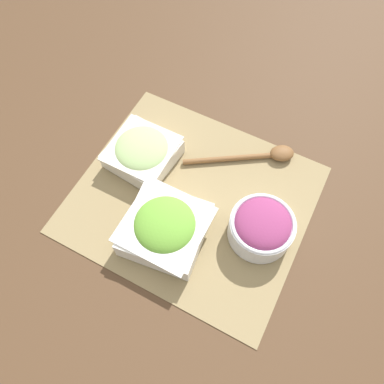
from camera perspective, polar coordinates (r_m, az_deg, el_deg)
ground_plane at (r=0.81m, az=-0.00°, el=-1.10°), size 3.00×3.00×0.00m
placemat at (r=0.81m, az=-0.00°, el=-1.03°), size 0.49×0.43×0.00m
lettuce_bowl at (r=0.75m, az=-4.09°, el=-5.43°), size 0.17×0.17×0.08m
onion_bowl at (r=0.75m, az=10.57°, el=-5.20°), size 0.13×0.13×0.07m
cucumber_bowl at (r=0.84m, az=-7.58°, el=6.09°), size 0.15×0.15×0.06m
wooden_spoon at (r=0.87m, az=10.67°, el=5.53°), size 0.23×0.16×0.02m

